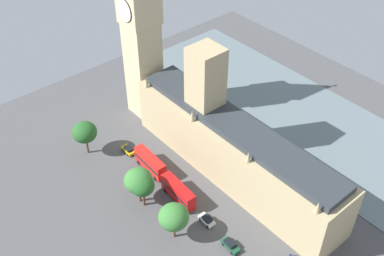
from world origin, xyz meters
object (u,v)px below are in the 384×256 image
at_px(car_dark_green_by_river_gate, 230,245).
at_px(plane_tree_trailing, 143,186).
at_px(car_yellow_cab_far_end, 128,150).
at_px(pedestrian_kerbside, 290,255).
at_px(parliament_building, 231,145).
at_px(car_white_near_tower, 207,220).
at_px(clock_tower, 140,26).
at_px(plane_tree_slot_10, 138,181).
at_px(double_decker_bus_under_trees, 150,162).
at_px(double_decker_bus_corner, 178,192).
at_px(plane_tree_midblock, 174,217).
at_px(plane_tree_leading, 85,132).

height_order(car_dark_green_by_river_gate, plane_tree_trailing, plane_tree_trailing).
xyz_separation_m(car_yellow_cab_far_end, pedestrian_kerbside, (-7.32, 49.02, -0.20)).
height_order(parliament_building, car_white_near_tower, parliament_building).
bearing_deg(clock_tower, car_yellow_cab_far_end, 39.02).
height_order(clock_tower, car_white_near_tower, clock_tower).
xyz_separation_m(clock_tower, plane_tree_slot_10, (22.04, 27.59, -20.42)).
height_order(car_yellow_cab_far_end, double_decker_bus_under_trees, double_decker_bus_under_trees).
relative_size(clock_tower, car_yellow_cab_far_end, 12.47).
bearing_deg(pedestrian_kerbside, double_decker_bus_corner, 129.17).
distance_m(pedestrian_kerbside, plane_tree_slot_10, 36.88).
relative_size(car_dark_green_by_river_gate, plane_tree_trailing, 0.52).
xyz_separation_m(pedestrian_kerbside, plane_tree_midblock, (15.11, -19.99, 5.79)).
distance_m(double_decker_bus_under_trees, plane_tree_midblock, 21.88).
distance_m(car_yellow_cab_far_end, plane_tree_trailing, 19.76).
bearing_deg(plane_tree_slot_10, pedestrian_kerbside, 113.98).
xyz_separation_m(clock_tower, plane_tree_midblock, (22.36, 40.83, -20.72)).
bearing_deg(parliament_building, plane_tree_slot_10, -15.72).
height_order(car_dark_green_by_river_gate, plane_tree_leading, plane_tree_leading).
relative_size(car_yellow_cab_far_end, plane_tree_trailing, 0.47).
bearing_deg(double_decker_bus_under_trees, plane_tree_leading, -59.91).
bearing_deg(plane_tree_leading, double_decker_bus_corner, 105.48).
relative_size(parliament_building, car_dark_green_by_river_gate, 13.16).
distance_m(pedestrian_kerbside, plane_tree_leading, 58.25).
height_order(double_decker_bus_corner, plane_tree_midblock, plane_tree_midblock).
xyz_separation_m(car_white_near_tower, plane_tree_slot_10, (7.64, -15.01, 5.88)).
distance_m(double_decker_bus_corner, plane_tree_leading, 29.43).
relative_size(double_decker_bus_under_trees, pedestrian_kerbside, 6.97).
bearing_deg(double_decker_bus_under_trees, car_yellow_cab_far_end, -85.11).
relative_size(plane_tree_leading, plane_tree_slot_10, 1.00).
relative_size(parliament_building, clock_tower, 1.16).
relative_size(double_decker_bus_under_trees, double_decker_bus_corner, 1.00).
distance_m(parliament_building, car_white_near_tower, 19.19).
height_order(parliament_building, double_decker_bus_under_trees, parliament_building).
height_order(double_decker_bus_under_trees, plane_tree_trailing, plane_tree_trailing).
bearing_deg(plane_tree_slot_10, car_yellow_cab_far_end, -115.31).
distance_m(double_decker_bus_under_trees, car_dark_green_by_river_gate, 30.05).
distance_m(car_dark_green_by_river_gate, plane_tree_slot_10, 25.04).
height_order(double_decker_bus_under_trees, plane_tree_leading, plane_tree_leading).
bearing_deg(car_yellow_cab_far_end, pedestrian_kerbside, -79.32).
xyz_separation_m(parliament_building, pedestrian_kerbside, (8.13, 26.79, -8.08)).
height_order(parliament_building, clock_tower, clock_tower).
xyz_separation_m(car_dark_green_by_river_gate, plane_tree_slot_10, (6.91, -23.34, 5.88)).
distance_m(car_yellow_cab_far_end, car_white_near_tower, 30.78).
bearing_deg(pedestrian_kerbside, car_dark_green_by_river_gate, 152.28).
relative_size(parliament_building, plane_tree_trailing, 6.87).
relative_size(pedestrian_kerbside, plane_tree_midblock, 0.16).
bearing_deg(car_dark_green_by_river_gate, car_yellow_cab_far_end, -87.30).
relative_size(double_decker_bus_under_trees, car_white_near_tower, 2.53).
distance_m(plane_tree_leading, plane_tree_slot_10, 22.60).
xyz_separation_m(car_yellow_cab_far_end, double_decker_bus_corner, (0.33, 21.25, 1.75)).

